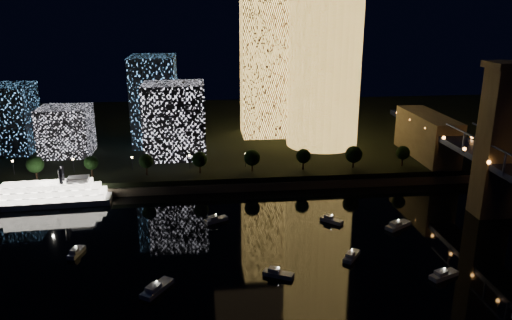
{
  "coord_description": "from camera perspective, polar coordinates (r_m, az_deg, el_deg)",
  "views": [
    {
      "loc": [
        -28.28,
        -93.48,
        66.6
      ],
      "look_at": [
        -12.1,
        55.0,
        19.86
      ],
      "focal_mm": 35.0,
      "sensor_mm": 36.0,
      "label": 1
    }
  ],
  "objects": [
    {
      "name": "ground",
      "position": [
        118.21,
        9.16,
        -17.17
      ],
      "size": [
        520.0,
        520.0,
        0.0
      ],
      "primitive_type": "plane",
      "color": "black",
      "rests_on": "ground"
    },
    {
      "name": "riverboat",
      "position": [
        187.86,
        -23.27,
        -3.73
      ],
      "size": [
        45.74,
        12.15,
        13.63
      ],
      "color": "silver",
      "rests_on": "ground"
    },
    {
      "name": "tower_cylindrical",
      "position": [
        224.05,
        7.9,
        12.3
      ],
      "size": [
        34.0,
        34.0,
        84.55
      ],
      "color": "gold",
      "rests_on": "far_bank"
    },
    {
      "name": "tower_rectangular",
      "position": [
        241.77,
        0.87,
        10.69
      ],
      "size": [
        21.02,
        21.02,
        66.87
      ],
      "primitive_type": "cube",
      "color": "gold",
      "rests_on": "far_bank"
    },
    {
      "name": "motorboats",
      "position": [
        129.99,
        3.53,
        -13.06
      ],
      "size": [
        112.11,
        75.81,
        2.78
      ],
      "color": "silver",
      "rests_on": "ground"
    },
    {
      "name": "far_bank",
      "position": [
        262.98,
        0.14,
        3.27
      ],
      "size": [
        420.0,
        160.0,
        5.0
      ],
      "primitive_type": "cube",
      "color": "black",
      "rests_on": "ground"
    },
    {
      "name": "esplanade_trees",
      "position": [
        189.97,
        -5.32,
        0.11
      ],
      "size": [
        165.43,
        6.74,
        8.87
      ],
      "color": "black",
      "rests_on": "far_bank"
    },
    {
      "name": "midrise_blocks",
      "position": [
        226.22,
        -15.85,
        5.11
      ],
      "size": [
        94.87,
        46.06,
        39.76
      ],
      "color": "silver",
      "rests_on": "far_bank"
    },
    {
      "name": "seawall",
      "position": [
        189.29,
        2.76,
        -2.76
      ],
      "size": [
        420.0,
        6.0,
        3.0
      ],
      "primitive_type": "cube",
      "color": "#6B5E4C",
      "rests_on": "ground"
    },
    {
      "name": "street_lamps",
      "position": [
        196.2,
        -7.61,
        0.15
      ],
      "size": [
        132.7,
        0.7,
        5.65
      ],
      "color": "black",
      "rests_on": "far_bank"
    }
  ]
}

